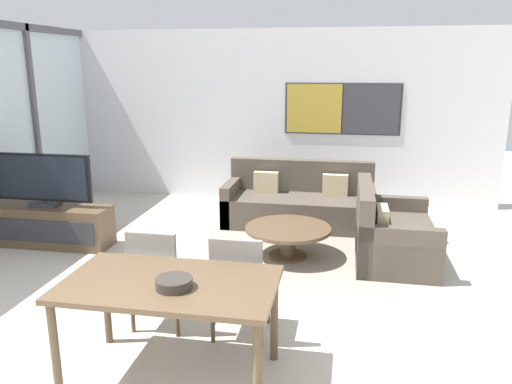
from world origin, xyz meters
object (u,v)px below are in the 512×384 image
Objects in this scene: dining_chair_left at (158,273)px; tv_console at (48,225)px; television at (43,180)px; dining_table at (170,292)px; dining_chair_centre at (239,281)px; sofa_main at (299,204)px; sofa_side at (387,236)px; fruit_bowl at (174,282)px; coffee_table at (288,234)px.

tv_console is at bearing 141.54° from dining_chair_left.
tv_console is at bearing -90.00° from television.
dining_table is 1.64× the size of dining_chair_centre.
sofa_main is at bearing 86.70° from dining_chair_centre.
tv_console is 3.39m from sofa_main.
dining_chair_left is at bearing 134.14° from sofa_side.
television is at bearing 136.47° from dining_table.
dining_chair_centre is at bearing 68.69° from fruit_bowl.
television is 3.58m from fruit_bowl.
television reaches higher than sofa_side.
dining_chair_left is 3.59× the size of fruit_bowl.
sofa_main is 3.23m from dining_chair_centre.
dining_table is at bearing -119.23° from dining_chair_centre.
sofa_main is 3.92m from dining_table.
fruit_bowl is (-0.47, -2.62, 0.52)m from coffee_table.
sofa_main reaches higher than fruit_bowl.
coffee_table is 2.61m from dining_table.
sofa_main is 1.34m from coffee_table.
television reaches higher than sofa_main.
tv_console is at bearing 148.73° from dining_chair_centre.
television is 0.86× the size of dining_table.
coffee_table is at bearing -90.00° from sofa_main.
dining_chair_left is 0.72m from dining_chair_centre.
dining_table is at bearing -43.52° from tv_console.
tv_console is 2.76m from dining_chair_left.
television is 3.44m from sofa_main.
coffee_table is at bearing 79.72° from fruit_bowl.
dining_table is 0.78m from dining_chair_left.
sofa_side is at bearing 57.54° from dining_table.
coffee_table is (0.00, -1.34, 0.00)m from sofa_main.
dining_chair_centre reaches higher than sofa_main.
sofa_main is at bearing 83.17° from fruit_bowl.
sofa_side reaches higher than coffee_table.
tv_console is 6.42× the size of fruit_bowl.
dining_table reaches higher than coffee_table.
dining_table is at bearing -98.03° from sofa_main.
sofa_main reaches higher than coffee_table.
tv_console is 0.78× the size of sofa_main.
coffee_table is (-1.16, -0.16, 0.00)m from sofa_side.
sofa_side is 1.39× the size of coffee_table.
coffee_table is 1.90m from dining_chair_centre.
television is 0.61× the size of sofa_main.
fruit_bowl is at bearing -43.90° from television.
tv_console is 1.16× the size of sofa_side.
sofa_main is at bearing 74.17° from dining_chair_left.
television is (0.00, 0.00, 0.59)m from tv_console.
fruit_bowl is (-0.47, -3.96, 0.53)m from sofa_main.
dining_chair_centre is (2.87, -1.74, 0.25)m from tv_console.
tv_console is at bearing 136.48° from dining_table.
tv_console reaches higher than coffee_table.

